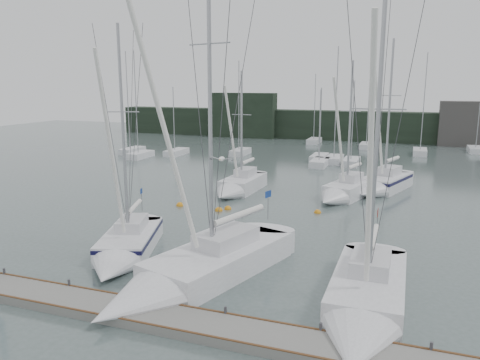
# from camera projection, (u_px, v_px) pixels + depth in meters

# --- Properties ---
(ground) EXTENTS (160.00, 160.00, 0.00)m
(ground) POSITION_uv_depth(u_px,v_px,m) (218.00, 278.00, 24.03)
(ground) COLOR #4D5E5A
(ground) RESTS_ON ground
(dock) EXTENTS (24.00, 2.00, 0.40)m
(dock) POSITION_uv_depth(u_px,v_px,m) (172.00, 320.00, 19.38)
(dock) COLOR slate
(dock) RESTS_ON ground
(far_treeline) EXTENTS (90.00, 4.00, 5.00)m
(far_treeline) POSITION_uv_depth(u_px,v_px,m) (356.00, 126.00, 80.56)
(far_treeline) COLOR black
(far_treeline) RESTS_ON ground
(far_building_left) EXTENTS (12.00, 3.00, 8.00)m
(far_building_left) POSITION_uv_depth(u_px,v_px,m) (243.00, 115.00, 85.09)
(far_building_left) COLOR black
(far_building_left) RESTS_ON ground
(far_building_right) EXTENTS (10.00, 3.00, 7.00)m
(far_building_right) POSITION_uv_depth(u_px,v_px,m) (473.00, 124.00, 72.51)
(far_building_right) COLOR #413F3C
(far_building_right) RESTS_ON ground
(mast_forest) EXTENTS (56.65, 27.64, 14.87)m
(mast_forest) POSITION_uv_depth(u_px,v_px,m) (370.00, 155.00, 61.95)
(mast_forest) COLOR silver
(mast_forest) RESTS_ON ground
(sailboat_near_left) EXTENTS (5.42, 9.19, 13.95)m
(sailboat_near_left) POSITION_uv_depth(u_px,v_px,m) (123.00, 250.00, 26.43)
(sailboat_near_left) COLOR silver
(sailboat_near_left) RESTS_ON ground
(sailboat_near_center) EXTENTS (7.10, 12.86, 19.82)m
(sailboat_near_center) POSITION_uv_depth(u_px,v_px,m) (184.00, 277.00, 22.63)
(sailboat_near_center) COLOR silver
(sailboat_near_center) RESTS_ON ground
(sailboat_near_right) EXTENTS (3.16, 10.83, 14.89)m
(sailboat_near_right) POSITION_uv_depth(u_px,v_px,m) (364.00, 309.00, 19.55)
(sailboat_near_right) COLOR silver
(sailboat_near_right) RESTS_ON ground
(sailboat_mid_b) EXTENTS (3.06, 8.23, 11.72)m
(sailboat_mid_b) POSITION_uv_depth(u_px,v_px,m) (237.00, 187.00, 42.10)
(sailboat_mid_b) COLOR silver
(sailboat_mid_b) RESTS_ON ground
(sailboat_mid_c) EXTENTS (4.60, 8.17, 12.44)m
(sailboat_mid_c) POSITION_uv_depth(u_px,v_px,m) (342.00, 193.00, 39.96)
(sailboat_mid_c) COLOR silver
(sailboat_mid_c) RESTS_ON ground
(sailboat_mid_d) EXTENTS (5.47, 9.03, 14.58)m
(sailboat_mid_d) POSITION_uv_depth(u_px,v_px,m) (380.00, 185.00, 42.70)
(sailboat_mid_d) COLOR silver
(sailboat_mid_d) RESTS_ON ground
(buoy_a) EXTENTS (0.57, 0.57, 0.57)m
(buoy_a) POSITION_uv_depth(u_px,v_px,m) (228.00, 209.00, 37.09)
(buoy_a) COLOR orange
(buoy_a) RESTS_ON ground
(buoy_b) EXTENTS (0.55, 0.55, 0.55)m
(buoy_b) POSITION_uv_depth(u_px,v_px,m) (318.00, 213.00, 36.05)
(buoy_b) COLOR orange
(buoy_b) RESTS_ON ground
(buoy_c) EXTENTS (0.61, 0.61, 0.61)m
(buoy_c) POSITION_uv_depth(u_px,v_px,m) (180.00, 206.00, 38.11)
(buoy_c) COLOR orange
(buoy_c) RESTS_ON ground
(seagull) EXTENTS (1.09, 0.49, 0.22)m
(seagull) POSITION_uv_depth(u_px,v_px,m) (222.00, 159.00, 21.82)
(seagull) COLOR white
(seagull) RESTS_ON ground
(buoy_d) EXTENTS (0.61, 0.61, 0.61)m
(buoy_d) POSITION_uv_depth(u_px,v_px,m) (219.00, 211.00, 36.65)
(buoy_d) COLOR orange
(buoy_d) RESTS_ON ground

